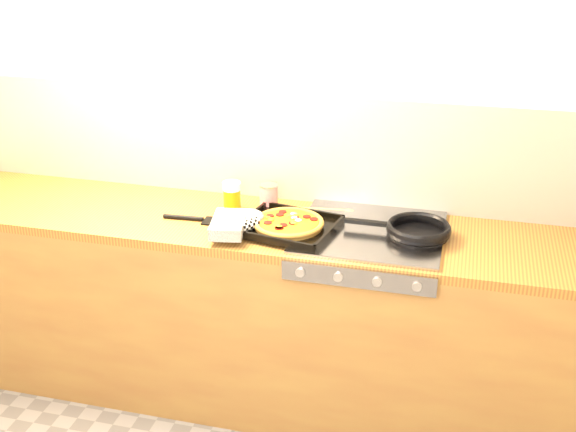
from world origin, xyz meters
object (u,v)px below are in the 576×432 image
(pizza_on_tray, at_px, (272,224))
(tomato_can, at_px, (269,197))
(frying_pan, at_px, (417,230))
(juice_glass, at_px, (232,196))

(pizza_on_tray, relative_size, tomato_can, 4.48)
(tomato_can, bearing_deg, pizza_on_tray, -70.64)
(frying_pan, height_order, juice_glass, juice_glass)
(frying_pan, distance_m, juice_glass, 0.83)
(pizza_on_tray, height_order, juice_glass, juice_glass)
(frying_pan, bearing_deg, tomato_can, 167.61)
(tomato_can, relative_size, juice_glass, 0.88)
(tomato_can, height_order, juice_glass, juice_glass)
(frying_pan, relative_size, juice_glass, 3.29)
(pizza_on_tray, relative_size, frying_pan, 1.20)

